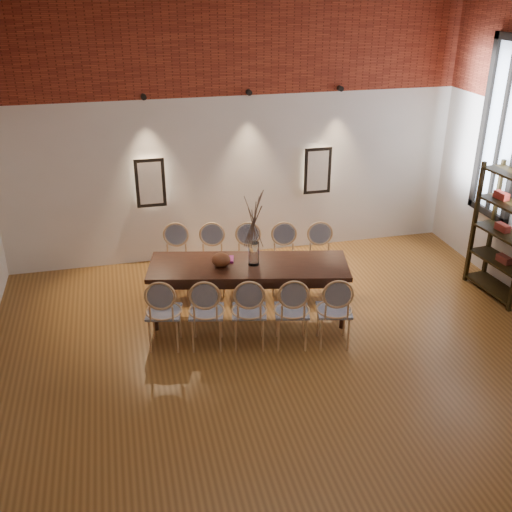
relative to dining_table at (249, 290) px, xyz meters
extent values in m
cube|color=brown|center=(0.25, -1.51, -0.39)|extent=(7.00, 7.00, 0.02)
cube|color=silver|center=(0.25, 2.04, 1.62)|extent=(7.00, 0.10, 4.00)
cube|color=maroon|center=(0.25, 1.97, 2.88)|extent=(7.00, 0.02, 1.50)
cube|color=#FFEAC6|center=(-1.05, 1.94, 0.93)|extent=(0.36, 0.06, 0.66)
cube|color=#FFEAC6|center=(1.55, 1.94, 0.93)|extent=(0.36, 0.06, 0.66)
cylinder|color=black|center=(-1.05, 1.91, 2.17)|extent=(0.08, 0.10, 0.08)
cylinder|color=black|center=(0.45, 1.91, 2.17)|extent=(0.08, 0.10, 0.08)
cylinder|color=black|center=(1.85, 1.91, 2.17)|extent=(0.08, 0.10, 0.08)
cube|color=silver|center=(3.71, 0.49, 1.77)|extent=(0.02, 0.78, 2.38)
cube|color=black|center=(3.69, 0.49, 1.77)|extent=(0.08, 0.90, 2.50)
cube|color=black|center=(3.69, 0.49, 1.77)|extent=(0.06, 0.06, 2.40)
cube|color=#371B10|center=(0.00, 0.00, 0.00)|extent=(2.64, 1.34, 0.75)
cylinder|color=silver|center=(0.06, -0.01, 0.53)|extent=(0.14, 0.14, 0.30)
ellipsoid|color=#5F2F18|center=(-0.35, 0.03, 0.46)|extent=(0.24, 0.24, 0.18)
cube|color=#932375|center=(-0.29, 0.19, 0.39)|extent=(0.29, 0.23, 0.03)
camera|label=1|loc=(-1.51, -6.67, 3.71)|focal=42.00mm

